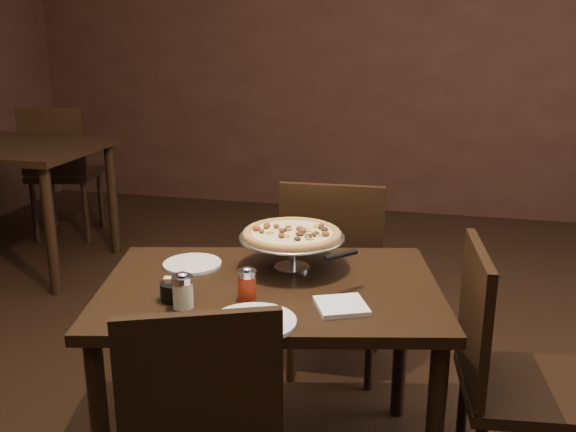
# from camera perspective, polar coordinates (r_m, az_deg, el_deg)

# --- Properties ---
(room) EXTENTS (6.04, 7.04, 2.84)m
(room) POSITION_cam_1_polar(r_m,az_deg,el_deg) (2.00, -1.12, 12.50)
(room) COLOR black
(room) RESTS_ON ground
(dining_table) EXTENTS (1.27, 0.98, 0.71)m
(dining_table) POSITION_cam_1_polar(r_m,az_deg,el_deg) (2.21, -1.58, -8.35)
(dining_table) COLOR black
(dining_table) RESTS_ON ground
(pizza_stand) EXTENTS (0.38, 0.38, 0.16)m
(pizza_stand) POSITION_cam_1_polar(r_m,az_deg,el_deg) (2.27, 0.34, -1.65)
(pizza_stand) COLOR silver
(pizza_stand) RESTS_ON dining_table
(parmesan_shaker) EXTENTS (0.07, 0.07, 0.12)m
(parmesan_shaker) POSITION_cam_1_polar(r_m,az_deg,el_deg) (2.01, -9.34, -6.58)
(parmesan_shaker) COLOR beige
(parmesan_shaker) RESTS_ON dining_table
(pepper_flake_shaker) EXTENTS (0.06, 0.06, 0.11)m
(pepper_flake_shaker) POSITION_cam_1_polar(r_m,az_deg,el_deg) (2.05, -3.66, -6.03)
(pepper_flake_shaker) COLOR maroon
(pepper_flake_shaker) RESTS_ON dining_table
(packet_caddy) EXTENTS (0.09, 0.09, 0.07)m
(packet_caddy) POSITION_cam_1_polar(r_m,az_deg,el_deg) (2.08, -10.01, -6.51)
(packet_caddy) COLOR black
(packet_caddy) RESTS_ON dining_table
(napkin_stack) EXTENTS (0.20, 0.20, 0.02)m
(napkin_stack) POSITION_cam_1_polar(r_m,az_deg,el_deg) (2.00, 4.76, -7.97)
(napkin_stack) COLOR white
(napkin_stack) RESTS_ON dining_table
(plate_left) EXTENTS (0.21, 0.21, 0.01)m
(plate_left) POSITION_cam_1_polar(r_m,az_deg,el_deg) (2.36, -8.50, -4.24)
(plate_left) COLOR white
(plate_left) RESTS_ON dining_table
(plate_near) EXTENTS (0.25, 0.25, 0.01)m
(plate_near) POSITION_cam_1_polar(r_m,az_deg,el_deg) (1.90, -3.09, -9.39)
(plate_near) COLOR white
(plate_near) RESTS_ON dining_table
(serving_spatula) EXTENTS (0.17, 0.17, 0.02)m
(serving_spatula) POSITION_cam_1_polar(r_m,az_deg,el_deg) (2.08, 4.72, -3.53)
(serving_spatula) COLOR silver
(serving_spatula) RESTS_ON pizza_stand
(chair_far) EXTENTS (0.45, 0.45, 0.93)m
(chair_far) POSITION_cam_1_polar(r_m,az_deg,el_deg) (2.84, 4.10, -4.89)
(chair_far) COLOR black
(chair_far) RESTS_ON ground
(chair_side) EXTENTS (0.46, 0.46, 0.90)m
(chair_side) POSITION_cam_1_polar(r_m,az_deg,el_deg) (2.21, 18.95, -12.90)
(chair_side) COLOR black
(chair_side) RESTS_ON ground
(bg_chair_far) EXTENTS (0.55, 0.55, 0.99)m
(bg_chair_far) POSITION_cam_1_polar(r_m,az_deg,el_deg) (5.01, -19.51, 4.10)
(bg_chair_far) COLOR black
(bg_chair_far) RESTS_ON ground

